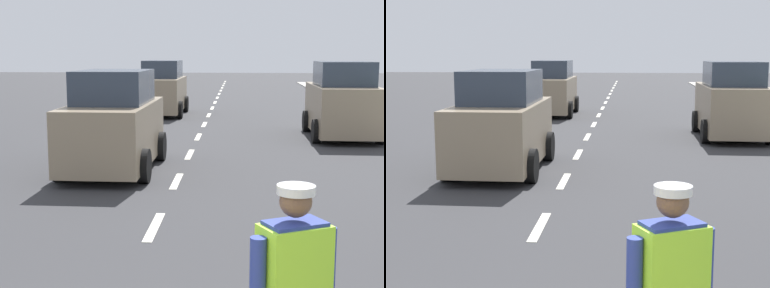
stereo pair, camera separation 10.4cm
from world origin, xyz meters
TOP-DOWN VIEW (x-y plane):
  - ground_plane at (0.00, 21.00)m, footprint 96.00×96.00m
  - lane_center_line at (0.00, 25.20)m, footprint 0.14×46.40m
  - car_oncoming_lead at (-1.47, 9.73)m, footprint 1.90×3.81m
  - car_oncoming_second at (-1.90, 20.81)m, footprint 1.87×3.99m
  - car_parked_far at (4.29, 15.01)m, footprint 2.00×3.86m

SIDE VIEW (x-z plane):
  - ground_plane at x=0.00m, z-range 0.00..0.00m
  - lane_center_line at x=0.00m, z-range 0.00..0.01m
  - car_oncoming_lead at x=-1.47m, z-range -0.08..2.08m
  - car_oncoming_second at x=-1.90m, z-range -0.08..2.13m
  - car_parked_far at x=4.29m, z-range -0.08..2.19m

